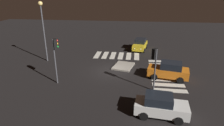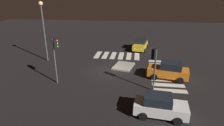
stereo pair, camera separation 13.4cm
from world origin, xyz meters
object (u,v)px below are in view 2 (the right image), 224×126
object	(u,v)px
traffic_light_west	(55,50)
car_orange	(169,71)
car_yellow	(140,45)
traffic_island	(123,66)
traffic_light_south	(154,59)
street_lamp	(43,21)
car_white	(160,106)

from	to	relation	value
traffic_light_west	car_orange	bearing A→B (deg)	-23.88
traffic_light_west	car_yellow	bearing A→B (deg)	20.51
traffic_island	traffic_light_south	world-z (taller)	traffic_light_south
traffic_light_west	street_lamp	world-z (taller)	street_lamp
car_white	traffic_light_south	size ratio (longest dim) A/B	1.00
car_orange	traffic_island	bearing A→B (deg)	-17.29
traffic_light_west	traffic_light_south	world-z (taller)	traffic_light_west
car_orange	traffic_light_south	world-z (taller)	traffic_light_south
car_yellow	traffic_light_west	size ratio (longest dim) A/B	0.94
car_white	car_orange	bearing A→B (deg)	82.74
car_white	street_lamp	bearing A→B (deg)	148.72
car_yellow	car_orange	xyz separation A→B (m)	(-10.40, -2.88, 0.03)
car_yellow	traffic_light_west	distance (m)	15.62
traffic_light_south	car_orange	bearing A→B (deg)	-80.65
traffic_light_west	traffic_light_south	size ratio (longest dim) A/B	1.13
traffic_light_south	street_lamp	xyz separation A→B (m)	(6.47, 13.48, 2.15)
traffic_island	street_lamp	distance (m)	11.61
car_yellow	traffic_light_west	world-z (taller)	traffic_light_west
car_white	street_lamp	distance (m)	17.84
street_lamp	car_orange	bearing A→B (deg)	-103.29
car_yellow	traffic_light_south	size ratio (longest dim) A/B	1.05
traffic_light_south	traffic_light_west	bearing A→B (deg)	40.88
traffic_light_south	street_lamp	distance (m)	15.11
street_lamp	car_white	bearing A→B (deg)	-127.17
car_orange	car_white	xyz separation A→B (m)	(-6.81, 1.59, -0.06)
car_yellow	traffic_light_west	bearing A→B (deg)	-21.80
traffic_island	traffic_light_west	distance (m)	8.84
car_white	car_yellow	bearing A→B (deg)	100.17
traffic_light_west	car_white	bearing A→B (deg)	-60.33
car_yellow	car_white	size ratio (longest dim) A/B	1.05
traffic_island	car_orange	bearing A→B (deg)	-118.41
traffic_island	car_white	size ratio (longest dim) A/B	0.83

